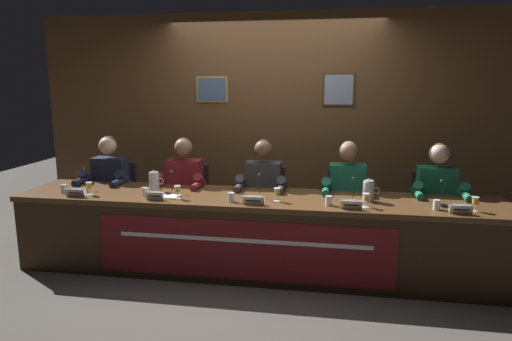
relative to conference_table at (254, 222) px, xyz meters
The scene contains 36 objects.
ground_plane 0.53m from the conference_table, 89.15° to the left, with size 12.00×12.00×0.00m, color #4C4742.
wall_back_panelled 1.64m from the conference_table, 89.92° to the left, with size 5.79×0.14×2.60m.
conference_table is the anchor object (origin of this frame).
chair_far_left 1.86m from the conference_table, 157.56° to the left, with size 0.44×0.44×0.90m.
panelist_far_left 1.80m from the conference_table, 163.46° to the left, with size 0.51×0.48×1.22m.
nameplate_far_left 1.71m from the conference_table, behind, with size 0.20×0.06×0.08m.
juice_glass_far_left 1.61m from the conference_table, behind, with size 0.06×0.06×0.12m.
water_cup_far_left 1.88m from the conference_table, behind, with size 0.06×0.06×0.08m.
microphone_far_left 1.79m from the conference_table, behind, with size 0.06×0.17×0.22m.
chair_left 1.11m from the conference_table, 140.41° to the left, with size 0.44×0.44×0.90m.
panelist_left 1.02m from the conference_table, 149.27° to the left, with size 0.51×0.48×1.22m.
nameplate_left 0.94m from the conference_table, 169.77° to the right, with size 0.17×0.06×0.08m.
juice_glass_left 0.77m from the conference_table, behind, with size 0.06×0.06×0.12m.
water_cup_left 1.06m from the conference_table, behind, with size 0.06×0.06×0.08m.
microphone_left 0.89m from the conference_table, behind, with size 0.06×0.17×0.22m.
chair_center 0.71m from the conference_table, 89.85° to the left, with size 0.44×0.44×0.90m.
panelist_center 0.54m from the conference_table, 89.80° to the left, with size 0.51×0.48×1.22m.
nameplate_center 0.31m from the conference_table, 80.47° to the right, with size 0.19×0.06×0.08m.
juice_glass_center 0.38m from the conference_table, ahead, with size 0.06×0.06×0.12m.
water_cup_center 0.33m from the conference_table, 149.02° to the right, with size 0.06×0.06×0.08m.
microphone_center 0.30m from the conference_table, 66.85° to the left, with size 0.06×0.17×0.22m.
chair_right 1.12m from the conference_table, 39.47° to the left, with size 0.44×0.44×0.90m.
panelist_right 1.02m from the conference_table, 30.62° to the left, with size 0.51×0.48×1.22m.
nameplate_right 0.93m from the conference_table, 11.26° to the right, with size 0.18×0.06×0.08m.
juice_glass_right 1.05m from the conference_table, ahead, with size 0.06×0.06×0.12m.
water_cup_right 0.74m from the conference_table, ahead, with size 0.06×0.06×0.08m.
microphone_right 0.95m from the conference_table, ahead, with size 0.06×0.17×0.22m.
chair_far_right 1.86m from the conference_table, 22.40° to the left, with size 0.44×0.44×0.90m.
panelist_far_right 1.80m from the conference_table, 16.50° to the left, with size 0.51×0.48×1.22m.
nameplate_far_right 1.78m from the conference_table, ahead, with size 0.18×0.06×0.08m.
juice_glass_far_right 1.91m from the conference_table, ahead, with size 0.06×0.06×0.12m.
water_cup_far_right 1.61m from the conference_table, ahead, with size 0.06×0.06×0.08m.
microphone_far_right 1.70m from the conference_table, ahead, with size 0.06×0.17×0.22m.
water_pitcher_left_side 1.09m from the conference_table, behind, with size 0.15×0.10×0.21m.
water_pitcher_right_side 1.09m from the conference_table, ahead, with size 0.15×0.10×0.21m.
document_stack_left 0.84m from the conference_table, behind, with size 0.22×0.17×0.01m.
Camera 1 is at (0.70, -4.10, 1.79)m, focal length 31.76 mm.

